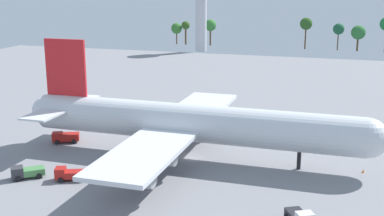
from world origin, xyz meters
name	(u,v)px	position (x,y,z in m)	size (l,w,h in m)	color
ground_plane	(192,158)	(0.00, 0.00, 0.00)	(265.85, 265.85, 0.00)	gray
cargo_airplane	(191,123)	(-0.15, 0.00, 6.51)	(66.46, 55.65, 20.89)	silver
catering_truck	(65,137)	(-26.94, 0.88, 1.17)	(5.65, 4.22, 2.12)	#B21E19
baggage_tug	(70,174)	(-15.73, -16.21, 1.07)	(5.52, 3.83, 2.15)	#B21E19
fuel_truck	(26,172)	(-23.04, -17.56, 1.08)	(5.48, 5.05, 2.08)	#333338
safety_cone_nose	(363,171)	(29.91, 1.62, 0.29)	(0.41, 0.41, 0.58)	orange
control_tower	(201,8)	(-39.37, 139.14, 19.58)	(9.67, 9.67, 31.46)	silver
tree_line_backdrop	(300,27)	(2.90, 160.88, 10.21)	(117.46, 6.54, 15.94)	#51381E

